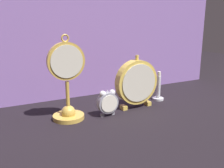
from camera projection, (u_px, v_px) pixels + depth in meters
ground_plane at (121, 116)px, 0.99m from camera, size 4.00×4.00×0.00m
fabric_backdrop_drape at (88, 23)px, 1.18m from camera, size 1.52×0.01×0.71m
pocket_watch_on_stand at (67, 88)px, 0.93m from camera, size 0.14×0.12×0.32m
alarm_clock_twin_bell at (108, 102)px, 0.98m from camera, size 0.08×0.03×0.10m
mantel_clock_silver at (137, 82)px, 1.06m from camera, size 0.19×0.04×0.23m
brass_candlestick at (158, 91)px, 1.18m from camera, size 0.05×0.05×0.14m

